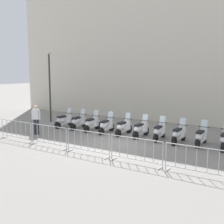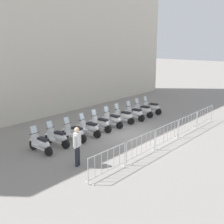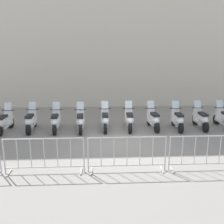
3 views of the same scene
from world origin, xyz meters
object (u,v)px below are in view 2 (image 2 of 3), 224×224
at_px(motorcycle_2, 75,133).
at_px(motorcycle_4, 101,124).
at_px(barrier_segment_0, 108,162).
at_px(motorcycle_6, 124,116).
at_px(motorcycle_0, 41,144).
at_px(barrier_segment_4, 205,116).
at_px(officer_near_row_end, 77,144).
at_px(motorcycle_9, 152,108).
at_px(motorcycle_7, 135,114).
at_px(motorcycle_5, 113,120).
at_px(barrier_segment_1, 141,146).
at_px(motorcycle_1, 58,138).
at_px(barrier_segment_3, 188,124).
at_px(motorcycle_8, 143,110).
at_px(barrier_segment_2, 167,134).
at_px(motorcycle_3, 89,128).

distance_m(motorcycle_2, motorcycle_4, 2.21).
bearing_deg(barrier_segment_0, motorcycle_6, 32.35).
height_order(motorcycle_0, barrier_segment_4, motorcycle_0).
distance_m(motorcycle_6, barrier_segment_4, 5.17).
bearing_deg(officer_near_row_end, barrier_segment_4, -9.40).
height_order(motorcycle_9, officer_near_row_end, officer_near_row_end).
bearing_deg(motorcycle_7, motorcycle_2, 179.74).
bearing_deg(barrier_segment_0, motorcycle_5, 37.45).
height_order(motorcycle_2, barrier_segment_4, motorcycle_2).
bearing_deg(motorcycle_9, barrier_segment_1, -151.19).
distance_m(motorcycle_1, motorcycle_9, 8.87).
distance_m(barrier_segment_3, barrier_segment_4, 2.39).
distance_m(motorcycle_1, motorcycle_4, 3.32).
height_order(motorcycle_1, motorcycle_5, same).
height_order(barrier_segment_1, officer_near_row_end, officer_near_row_end).
xyz_separation_m(motorcycle_0, motorcycle_5, (5.55, 0.12, 0.00)).
bearing_deg(motorcycle_8, motorcycle_6, 179.15).
bearing_deg(barrier_segment_2, motorcycle_9, 39.15).
relative_size(motorcycle_0, barrier_segment_4, 0.75).
bearing_deg(motorcycle_3, motorcycle_0, -179.86).
xyz_separation_m(motorcycle_0, motorcycle_1, (1.12, 0.12, 0.00)).
distance_m(motorcycle_8, officer_near_row_end, 9.19).
xyz_separation_m(motorcycle_4, motorcycle_9, (5.55, -0.04, 0.00)).
bearing_deg(motorcycle_4, motorcycle_2, -177.98).
bearing_deg(motorcycle_1, motorcycle_7, -0.83).
height_order(motorcycle_5, barrier_segment_0, motorcycle_5).
relative_size(barrier_segment_0, barrier_segment_2, 1.00).
xyz_separation_m(motorcycle_6, motorcycle_8, (2.21, -0.03, 0.00)).
relative_size(motorcycle_0, motorcycle_5, 1.00).
bearing_deg(motorcycle_0, motorcycle_9, 0.49).
distance_m(motorcycle_5, officer_near_row_end, 6.08).
height_order(motorcycle_3, barrier_segment_0, motorcycle_3).
relative_size(motorcycle_0, motorcycle_2, 1.00).
height_order(motorcycle_3, motorcycle_4, same).
distance_m(motorcycle_4, motorcycle_6, 2.22).
distance_m(barrier_segment_0, barrier_segment_3, 7.17).
relative_size(barrier_segment_1, barrier_segment_4, 1.00).
bearing_deg(officer_near_row_end, motorcycle_7, 17.47).
relative_size(motorcycle_6, barrier_segment_3, 0.75).
bearing_deg(barrier_segment_1, motorcycle_9, 28.81).
distance_m(motorcycle_5, motorcycle_6, 1.12).
distance_m(motorcycle_1, motorcycle_6, 5.55).
bearing_deg(motorcycle_2, motorcycle_8, 0.33).
distance_m(motorcycle_6, barrier_segment_2, 4.45).
bearing_deg(motorcycle_5, motorcycle_0, -178.75).
height_order(motorcycle_3, motorcycle_7, same).
distance_m(motorcycle_6, motorcycle_7, 1.10).
bearing_deg(motorcycle_6, barrier_segment_1, -134.80).
bearing_deg(motorcycle_5, barrier_segment_2, -97.85).
height_order(motorcycle_3, motorcycle_6, same).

